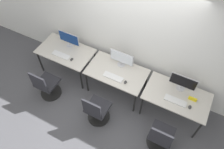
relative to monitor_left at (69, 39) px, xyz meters
name	(u,v)px	position (x,y,z in m)	size (l,w,h in m)	color
ground_plane	(109,102)	(1.32, -0.58, -0.90)	(20.00, 20.00, 0.00)	#4C4C51
wall_back	(129,33)	(1.32, 0.29, 0.50)	(12.00, 0.05, 2.80)	silver
desk_left	(66,53)	(0.00, -0.20, -0.26)	(1.27, 0.74, 0.70)	#BCB7AD
monitor_left	(69,39)	(0.00, 0.00, 0.00)	(0.52, 0.17, 0.37)	#B2B2B7
keyboard_left	(61,55)	(0.00, -0.37, -0.19)	(0.43, 0.14, 0.02)	silver
mouse_left	(72,59)	(0.29, -0.37, -0.18)	(0.06, 0.09, 0.03)	#333333
office_chair_left	(46,86)	(0.00, -1.04, -0.54)	(0.48, 0.48, 0.89)	black
desk_center	(117,73)	(1.32, -0.20, -0.26)	(1.27, 0.74, 0.70)	#BCB7AD
monitor_center	(122,58)	(1.32, 0.02, 0.00)	(0.52, 0.17, 0.37)	#B2B2B7
keyboard_center	(113,77)	(1.32, -0.37, -0.19)	(0.43, 0.14, 0.02)	silver
mouse_center	(125,82)	(1.61, -0.39, -0.18)	(0.06, 0.09, 0.03)	#333333
office_chair_center	(97,111)	(1.30, -1.06, -0.54)	(0.48, 0.48, 0.89)	black
desk_right	(177,98)	(2.65, -0.20, -0.26)	(1.27, 0.74, 0.70)	#BCB7AD
monitor_right	(183,82)	(2.65, 0.00, 0.00)	(0.52, 0.17, 0.37)	#B2B2B7
keyboard_right	(175,101)	(2.65, -0.33, -0.19)	(0.43, 0.14, 0.02)	silver
mouse_right	(190,107)	(2.93, -0.35, -0.18)	(0.06, 0.09, 0.03)	#333333
office_chair_right	(160,137)	(2.64, -1.00, -0.54)	(0.48, 0.48, 0.89)	black
placard_right	(193,99)	(2.93, -0.17, -0.16)	(0.16, 0.03, 0.08)	yellow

